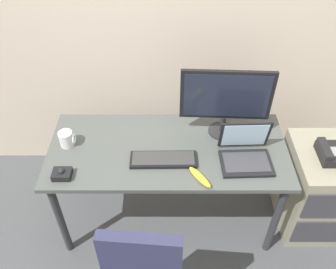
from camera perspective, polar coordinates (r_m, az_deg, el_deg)
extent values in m
plane|color=#47494D|center=(2.87, 0.00, -12.61)|extent=(8.00, 8.00, 0.00)
cube|color=beige|center=(2.51, 0.02, 20.26)|extent=(6.00, 0.10, 2.80)
cube|color=#4B504D|center=(2.31, 0.00, -2.45)|extent=(1.53, 0.68, 0.03)
cylinder|color=#2D2D33|center=(2.52, -16.70, -12.80)|extent=(0.05, 0.05, 0.70)
cylinder|color=#2D2D33|center=(2.52, 16.69, -12.82)|extent=(0.05, 0.05, 0.70)
cylinder|color=#2D2D33|center=(2.86, -14.31, -3.55)|extent=(0.05, 0.05, 0.70)
cylinder|color=#2D2D33|center=(2.86, 14.33, -3.57)|extent=(0.05, 0.05, 0.70)
cube|color=gray|center=(2.79, 22.29, -7.93)|extent=(0.42, 0.52, 0.69)
cube|color=#38383D|center=(2.53, 24.90, -10.33)|extent=(0.38, 0.01, 0.23)
cube|color=#38383D|center=(2.75, 23.11, -14.03)|extent=(0.38, 0.01, 0.23)
cube|color=black|center=(2.52, 24.61, -2.82)|extent=(0.17, 0.20, 0.06)
cube|color=black|center=(2.46, 23.64, -2.09)|extent=(0.05, 0.18, 0.04)
cube|color=#2D2F4D|center=(1.85, -4.34, -19.37)|extent=(0.40, 0.09, 0.42)
cylinder|color=#262628|center=(2.44, 8.50, 0.58)|extent=(0.18, 0.18, 0.01)
cylinder|color=#262628|center=(2.40, 8.65, 1.70)|extent=(0.04, 0.04, 0.12)
cube|color=black|center=(2.26, 9.26, 6.17)|extent=(0.57, 0.05, 0.35)
cube|color=#1E2333|center=(2.25, 9.28, 5.96)|extent=(0.53, 0.03, 0.31)
cube|color=black|center=(2.22, -0.74, -4.01)|extent=(0.41, 0.14, 0.02)
cube|color=#353535|center=(2.21, -0.75, -3.76)|extent=(0.38, 0.12, 0.01)
cube|color=black|center=(2.25, 12.26, -4.49)|extent=(0.32, 0.23, 0.02)
cube|color=#38383D|center=(2.24, 12.31, -4.28)|extent=(0.28, 0.18, 0.00)
cube|color=black|center=(2.26, 12.07, -0.04)|extent=(0.31, 0.06, 0.22)
cube|color=silver|center=(2.25, 12.10, -0.15)|extent=(0.27, 0.05, 0.19)
cube|color=black|center=(2.22, -16.47, -6.03)|extent=(0.11, 0.09, 0.04)
sphere|color=#232328|center=(2.20, -16.60, -5.58)|extent=(0.04, 0.04, 0.04)
cylinder|color=silver|center=(2.38, -15.82, -0.66)|extent=(0.09, 0.09, 0.10)
torus|color=silver|center=(2.37, -14.68, -0.62)|extent=(0.01, 0.07, 0.07)
ellipsoid|color=yellow|center=(2.12, 5.07, -6.76)|extent=(0.15, 0.18, 0.04)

